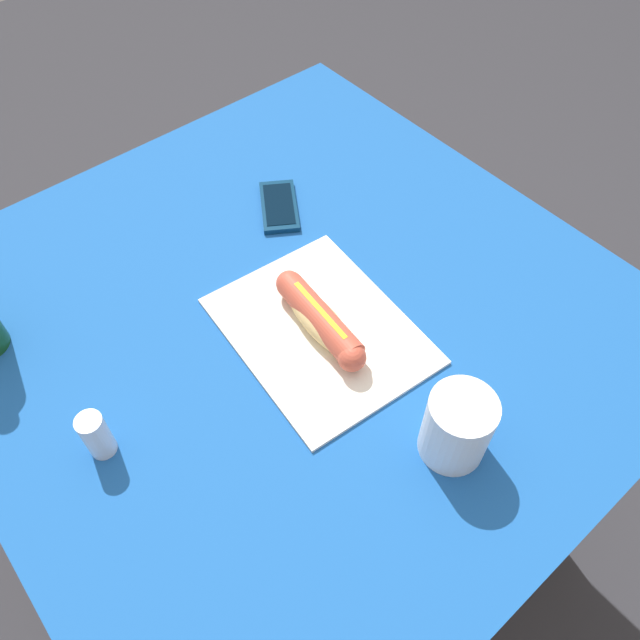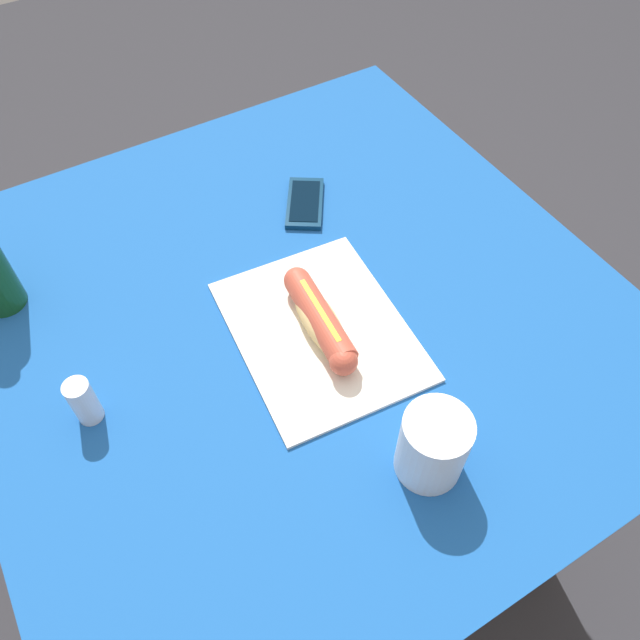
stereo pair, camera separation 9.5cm
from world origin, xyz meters
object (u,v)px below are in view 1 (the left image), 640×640
(hot_dog, at_px, (320,319))
(salt_shaker, at_px, (96,435))
(drinking_cup, at_px, (457,427))
(cell_phone, at_px, (279,206))

(hot_dog, distance_m, salt_shaker, 0.36)
(hot_dog, bearing_deg, salt_shaker, -96.19)
(drinking_cup, bearing_deg, salt_shaker, -129.68)
(hot_dog, bearing_deg, drinking_cup, 2.37)
(cell_phone, height_order, drinking_cup, drinking_cup)
(drinking_cup, height_order, salt_shaker, drinking_cup)
(cell_phone, relative_size, drinking_cup, 1.28)
(hot_dog, height_order, drinking_cup, drinking_cup)
(hot_dog, distance_m, drinking_cup, 0.27)
(hot_dog, height_order, cell_phone, hot_dog)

